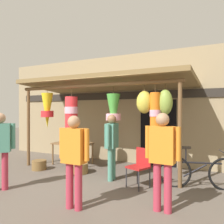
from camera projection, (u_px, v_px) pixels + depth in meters
ground_plane at (82, 177)px, 5.71m from camera, size 30.00×30.00×0.00m
shop_facade at (119, 109)px, 7.66m from camera, size 9.20×0.29×3.49m
market_stall_canopy at (105, 93)px, 6.60m from camera, size 5.01×2.45×2.60m
display_table at (73, 145)px, 7.13m from camera, size 1.15×0.74×0.67m
flower_heap_on_table at (74, 141)px, 7.13m from camera, size 0.59×0.41×0.11m
folding_chair at (140, 164)px, 5.02m from camera, size 0.52×0.52×0.84m
wicker_basket_by_table at (78, 168)px, 6.12m from camera, size 0.54×0.54×0.27m
wicker_basket_spare at (39, 165)px, 6.46m from camera, size 0.40×0.40×0.27m
parked_bicycle at (200, 172)px, 4.90m from camera, size 1.70×0.60×0.92m
vendor_in_orange at (74, 154)px, 3.87m from camera, size 0.59×0.23×1.59m
customer_foreground at (162, 153)px, 3.77m from camera, size 0.59×0.23×1.64m
shopper_by_bananas at (0, 145)px, 4.80m from camera, size 0.46×0.43×1.62m
passerby_at_right at (112, 142)px, 5.51m from camera, size 0.27×0.59×1.57m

